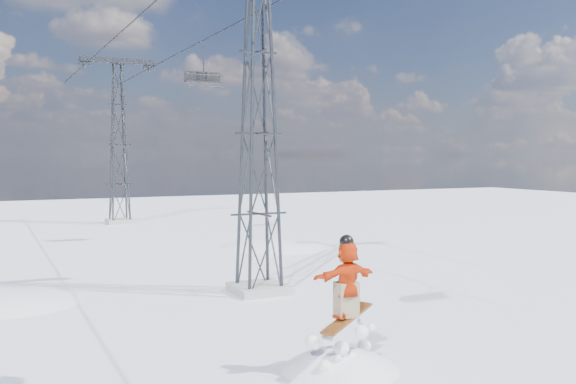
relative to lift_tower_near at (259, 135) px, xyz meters
The scene contains 5 objects.
ground 9.72m from the lift_tower_near, 95.71° to the right, with size 120.00×120.00×0.00m, color white.
lift_tower_near is the anchor object (origin of this frame).
lift_tower_far 25.00m from the lift_tower_near, 90.00° to the left, with size 5.20×1.80×11.43m.
haul_cables 12.70m from the lift_tower_near, 90.00° to the left, with size 4.46×51.00×0.06m.
lift_chair_mid 13.45m from the lift_tower_near, 80.27° to the left, with size 2.00×0.58×2.48m.
Camera 1 is at (-7.71, -12.24, 4.77)m, focal length 40.00 mm.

